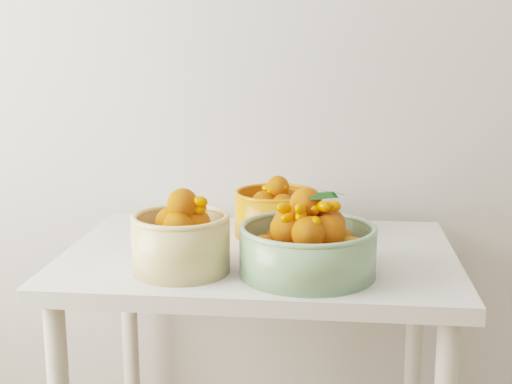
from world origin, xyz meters
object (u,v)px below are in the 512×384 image
bowl_cream (181,240)px  bowl_orange (276,212)px  bowl_green (308,245)px  table (259,286)px

bowl_cream → bowl_orange: size_ratio=0.80×
bowl_green → bowl_orange: bearing=106.9°
table → bowl_orange: bearing=79.4°
table → bowl_orange: size_ratio=3.42×
bowl_cream → bowl_orange: bowl_cream is taller
bowl_cream → bowl_orange: bearing=60.2°
table → bowl_orange: bowl_orange is taller
bowl_green → bowl_orange: (-0.10, 0.33, -0.00)m
bowl_cream → bowl_orange: (0.19, 0.34, -0.01)m
table → bowl_green: 0.27m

